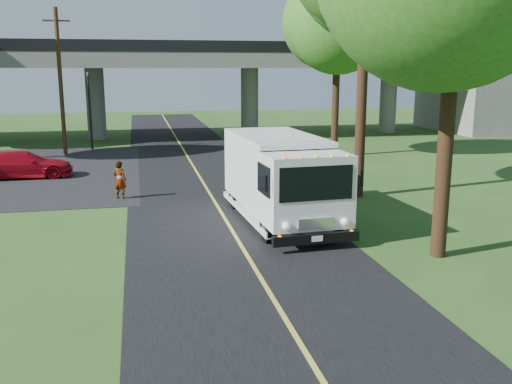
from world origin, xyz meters
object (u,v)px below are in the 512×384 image
object	(u,v)px
traffic_signal	(89,102)
red_sedan	(24,164)
utility_pole	(60,81)
step_van	(281,176)
tree_right_far	(342,18)
pedestrian	(120,180)

from	to	relation	value
traffic_signal	red_sedan	distance (m)	10.28
traffic_signal	red_sedan	bearing A→B (deg)	-105.26
utility_pole	step_van	bearing A→B (deg)	-62.87
utility_pole	red_sedan	world-z (taller)	utility_pole
tree_right_far	pedestrian	size ratio (longest dim) A/B	6.82
traffic_signal	tree_right_far	bearing A→B (deg)	-22.07
step_van	pedestrian	world-z (taller)	step_van
red_sedan	pedestrian	distance (m)	7.55
tree_right_far	step_van	xyz separation A→B (m)	(-7.30, -14.19, -6.64)
traffic_signal	pedestrian	bearing A→B (deg)	-81.88
pedestrian	traffic_signal	bearing A→B (deg)	-53.53
step_van	red_sedan	size ratio (longest dim) A/B	1.58
traffic_signal	tree_right_far	xyz separation A→B (m)	(15.21, -6.16, 5.10)
traffic_signal	step_van	xyz separation A→B (m)	(7.90, -20.35, -1.54)
tree_right_far	pedestrian	xyz separation A→B (m)	(-13.01, -9.26, -7.50)
utility_pole	pedestrian	bearing A→B (deg)	-74.59
traffic_signal	tree_right_far	distance (m)	17.18
red_sedan	pedestrian	xyz separation A→B (m)	(4.82, -5.81, 0.12)
red_sedan	utility_pole	bearing A→B (deg)	-9.90
utility_pole	pedestrian	size ratio (longest dim) A/B	5.58
traffic_signal	step_van	bearing A→B (deg)	-68.78
tree_right_far	pedestrian	world-z (taller)	tree_right_far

